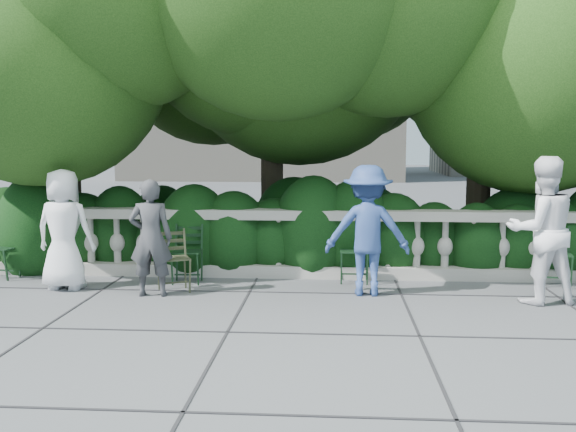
# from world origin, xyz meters

# --- Properties ---
(ground) EXTENTS (90.00, 90.00, 0.00)m
(ground) POSITION_xyz_m (0.00, 0.00, 0.00)
(ground) COLOR #494C50
(ground) RESTS_ON ground
(balustrade) EXTENTS (12.00, 0.44, 1.00)m
(balustrade) POSITION_xyz_m (0.00, 1.80, 0.49)
(balustrade) COLOR #9E998E
(balustrade) RESTS_ON ground
(shrub_hedge) EXTENTS (15.00, 2.60, 1.70)m
(shrub_hedge) POSITION_xyz_m (0.00, 3.00, 0.00)
(shrub_hedge) COLOR black
(shrub_hedge) RESTS_ON ground
(tree_canopy) EXTENTS (15.04, 6.52, 6.78)m
(tree_canopy) POSITION_xyz_m (0.69, 3.19, 3.96)
(tree_canopy) COLOR #3F3023
(tree_canopy) RESTS_ON ground
(chair_c) EXTENTS (0.45, 0.49, 0.84)m
(chair_c) POSITION_xyz_m (0.90, 1.35, 0.00)
(chair_c) COLOR black
(chair_c) RESTS_ON ground
(chair_d) EXTENTS (0.46, 0.50, 0.84)m
(chair_d) POSITION_xyz_m (-1.44, 1.14, 0.00)
(chair_d) COLOR black
(chair_d) RESTS_ON ground
(chair_e) EXTENTS (0.52, 0.55, 0.84)m
(chair_e) POSITION_xyz_m (3.64, 1.31, 0.00)
(chair_e) COLOR black
(chair_e) RESTS_ON ground
(chair_weathered) EXTENTS (0.60, 0.62, 0.84)m
(chair_weathered) POSITION_xyz_m (-1.45, 0.63, 0.00)
(chair_weathered) COLOR black
(chair_weathered) RESTS_ON ground
(person_businessman) EXTENTS (0.84, 0.59, 1.63)m
(person_businessman) POSITION_xyz_m (-3.01, 0.82, 0.81)
(person_businessman) COLOR white
(person_businessman) RESTS_ON ground
(person_woman_grey) EXTENTS (0.59, 0.42, 1.52)m
(person_woman_grey) POSITION_xyz_m (-1.74, 0.52, 0.76)
(person_woman_grey) COLOR #3B3C40
(person_woman_grey) RESTS_ON ground
(person_casual_man) EXTENTS (0.99, 0.83, 1.82)m
(person_casual_man) POSITION_xyz_m (3.16, 0.52, 0.91)
(person_casual_man) COLOR white
(person_casual_man) RESTS_ON ground
(person_older_blue) EXTENTS (1.10, 0.64, 1.69)m
(person_older_blue) POSITION_xyz_m (1.05, 0.79, 0.85)
(person_older_blue) COLOR #2D4787
(person_older_blue) RESTS_ON ground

